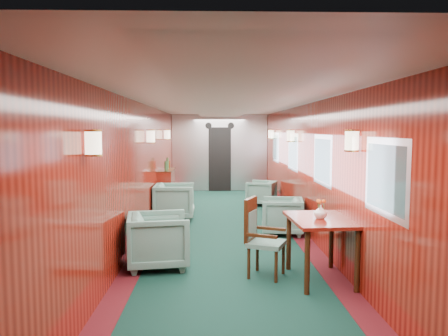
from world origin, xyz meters
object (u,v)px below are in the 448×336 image
object	(u,v)px
credenza	(167,189)
armchair_left_near	(158,240)
armchair_right_far	(261,193)
side_chair	(259,234)
dining_table	(321,228)
armchair_right_near	(282,216)
armchair_left_far	(174,201)

from	to	relation	value
credenza	armchair_left_near	xyz separation A→B (m)	(0.34, -4.41, -0.12)
credenza	armchair_left_near	distance (m)	4.43
armchair_right_far	credenza	bearing A→B (deg)	-54.13
side_chair	armchair_right_far	distance (m)	5.46
side_chair	armchair_left_near	xyz separation A→B (m)	(-1.37, 0.40, -0.18)
dining_table	side_chair	xyz separation A→B (m)	(-0.76, 0.20, -0.12)
armchair_left_near	armchair_right_near	bearing A→B (deg)	-56.45
armchair_left_far	armchair_right_far	world-z (taller)	armchair_left_far
armchair_right_near	credenza	bearing A→B (deg)	-128.08
dining_table	armchair_right_far	world-z (taller)	dining_table
credenza	armchair_right_near	world-z (taller)	credenza
armchair_left_far	credenza	bearing A→B (deg)	13.44
dining_table	armchair_left_near	xyz separation A→B (m)	(-2.14, 0.60, -0.30)
dining_table	armchair_left_near	world-z (taller)	dining_table
armchair_left_near	armchair_right_near	distance (m)	2.78
armchair_left_far	armchair_right_near	xyz separation A→B (m)	(2.10, -1.39, -0.05)
armchair_left_near	armchair_right_far	distance (m)	5.41
armchair_left_near	armchair_right_near	world-z (taller)	armchair_left_near
armchair_right_near	armchair_right_far	size ratio (longest dim) A/B	1.08
side_chair	credenza	size ratio (longest dim) A/B	0.82
dining_table	credenza	size ratio (longest dim) A/B	0.89
dining_table	armchair_left_near	distance (m)	2.24
credenza	armchair_right_near	distance (m)	3.48
dining_table	side_chair	bearing A→B (deg)	162.12
dining_table	armchair_right_near	xyz separation A→B (m)	(-0.09, 2.48, -0.34)
armchair_left_far	armchair_right_far	xyz separation A→B (m)	(2.07, 1.74, -0.07)
armchair_right_near	armchair_right_far	bearing A→B (deg)	-170.88
credenza	armchair_left_near	world-z (taller)	credenza
credenza	armchair_left_far	distance (m)	1.18
armchair_left_near	armchair_left_far	bearing A→B (deg)	-8.08
dining_table	side_chair	size ratio (longest dim) A/B	1.08
dining_table	armchair_right_near	world-z (taller)	dining_table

